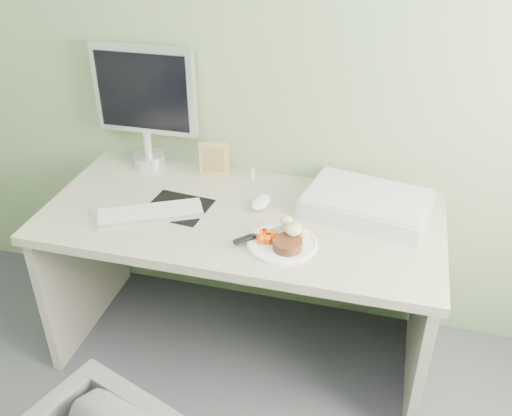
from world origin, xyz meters
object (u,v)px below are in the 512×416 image
(plate, at_px, (282,244))
(scanner, at_px, (367,205))
(desk, at_px, (241,251))
(monitor, at_px, (145,101))

(plate, height_order, scanner, scanner)
(plate, bearing_deg, scanner, 47.77)
(desk, height_order, plate, plate)
(desk, xyz_separation_m, plate, (0.21, -0.16, 0.19))
(plate, bearing_deg, monitor, 146.62)
(plate, bearing_deg, desk, 141.36)
(scanner, xyz_separation_m, monitor, (-1.01, 0.17, 0.28))
(plate, relative_size, monitor, 0.47)
(plate, distance_m, monitor, 0.92)
(desk, relative_size, monitor, 2.89)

